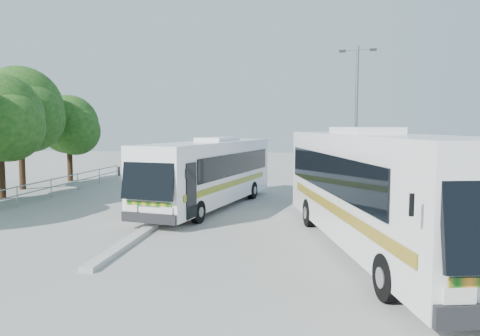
# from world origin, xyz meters

# --- Properties ---
(ground) EXTENTS (100.00, 100.00, 0.00)m
(ground) POSITION_xyz_m (0.00, 0.00, 0.00)
(ground) COLOR #9D9D98
(ground) RESTS_ON ground
(kerb_divider) EXTENTS (0.40, 16.00, 0.15)m
(kerb_divider) POSITION_xyz_m (-2.30, 2.00, 0.07)
(kerb_divider) COLOR #B2B2AD
(kerb_divider) RESTS_ON ground
(railing) EXTENTS (0.06, 22.00, 1.00)m
(railing) POSITION_xyz_m (-10.00, 4.00, 0.74)
(railing) COLOR gray
(railing) RESTS_ON ground
(tree_far_c) EXTENTS (4.97, 4.69, 6.49)m
(tree_far_c) POSITION_xyz_m (-12.12, 5.10, 4.26)
(tree_far_c) COLOR #382314
(tree_far_c) RESTS_ON ground
(tree_far_d) EXTENTS (5.62, 5.30, 7.33)m
(tree_far_d) POSITION_xyz_m (-13.31, 8.80, 4.82)
(tree_far_d) COLOR #382314
(tree_far_d) RESTS_ON ground
(tree_far_e) EXTENTS (4.54, 4.28, 5.92)m
(tree_far_e) POSITION_xyz_m (-12.63, 13.30, 3.89)
(tree_far_e) COLOR #382314
(tree_far_e) RESTS_ON ground
(coach_main) EXTENTS (4.62, 11.30, 3.08)m
(coach_main) POSITION_xyz_m (-1.01, 4.13, 1.69)
(coach_main) COLOR white
(coach_main) RESTS_ON ground
(coach_adjacent) EXTENTS (5.10, 13.05, 3.55)m
(coach_adjacent) POSITION_xyz_m (5.41, -2.76, 1.95)
(coach_adjacent) COLOR white
(coach_adjacent) RESTS_ON ground
(lamppost) EXTENTS (1.98, 0.55, 8.15)m
(lamppost) POSITION_xyz_m (6.17, 9.31, 4.50)
(lamppost) COLOR gray
(lamppost) RESTS_ON ground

